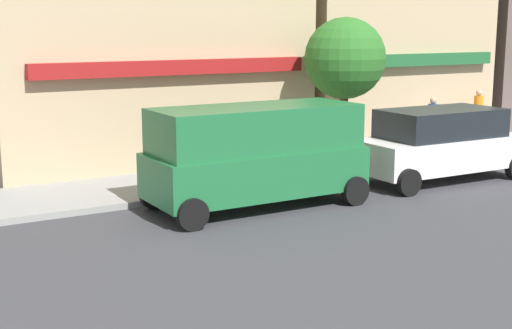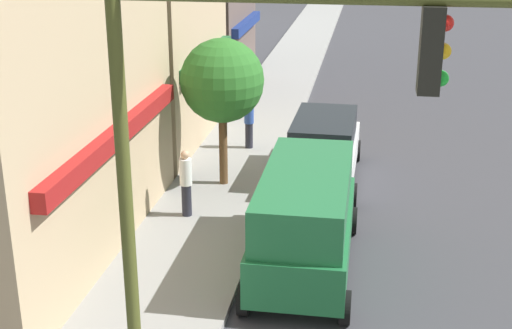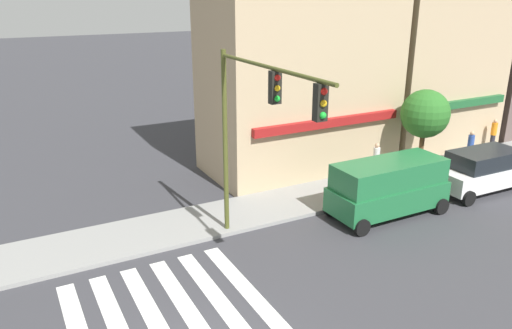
{
  "view_description": "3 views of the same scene",
  "coord_description": "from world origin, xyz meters",
  "px_view_note": "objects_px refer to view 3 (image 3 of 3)",
  "views": [
    {
      "loc": [
        2.04,
        -9.07,
        4.12
      ],
      "look_at": [
        10.1,
        4.7,
        1.0
      ],
      "focal_mm": 50.0,
      "sensor_mm": 36.0,
      "label": 1
    },
    {
      "loc": [
        -4.24,
        3.47,
        7.63
      ],
      "look_at": [
        11.33,
        6.0,
        2.0
      ],
      "focal_mm": 50.0,
      "sensor_mm": 36.0,
      "label": 2
    },
    {
      "loc": [
        -3.49,
        -9.49,
        8.86
      ],
      "look_at": [
        3.62,
        4.0,
        3.5
      ],
      "focal_mm": 35.0,
      "sensor_mm": 36.0,
      "label": 3
    }
  ],
  "objects_px": {
    "van_green": "(388,186)",
    "pedestrian_white_shirt": "(376,160)",
    "traffic_signal": "(255,117)",
    "pedestrian_blue_shirt": "(470,147)",
    "suv_white": "(483,170)",
    "street_tree": "(425,114)",
    "pedestrian_orange_vest": "(493,134)"
  },
  "relations": [
    {
      "from": "van_green",
      "to": "suv_white",
      "type": "distance_m",
      "value": 5.73
    },
    {
      "from": "traffic_signal",
      "to": "pedestrian_blue_shirt",
      "type": "relative_size",
      "value": 3.92
    },
    {
      "from": "van_green",
      "to": "suv_white",
      "type": "relative_size",
      "value": 1.06
    },
    {
      "from": "pedestrian_orange_vest",
      "to": "street_tree",
      "type": "xyz_separation_m",
      "value": [
        -6.65,
        -0.98,
        2.1
      ]
    },
    {
      "from": "van_green",
      "to": "suv_white",
      "type": "bearing_deg",
      "value": -0.11
    },
    {
      "from": "van_green",
      "to": "traffic_signal",
      "type": "bearing_deg",
      "value": -174.65
    },
    {
      "from": "traffic_signal",
      "to": "van_green",
      "type": "relative_size",
      "value": 1.39
    },
    {
      "from": "van_green",
      "to": "street_tree",
      "type": "bearing_deg",
      "value": 31.15
    },
    {
      "from": "suv_white",
      "to": "pedestrian_blue_shirt",
      "type": "bearing_deg",
      "value": 50.47
    },
    {
      "from": "pedestrian_orange_vest",
      "to": "traffic_signal",
      "type": "bearing_deg",
      "value": 121.48
    },
    {
      "from": "van_green",
      "to": "pedestrian_orange_vest",
      "type": "distance_m",
      "value": 11.88
    },
    {
      "from": "traffic_signal",
      "to": "van_green",
      "type": "distance_m",
      "value": 7.53
    },
    {
      "from": "suv_white",
      "to": "street_tree",
      "type": "height_order",
      "value": "street_tree"
    },
    {
      "from": "traffic_signal",
      "to": "pedestrian_orange_vest",
      "type": "relative_size",
      "value": 3.92
    },
    {
      "from": "pedestrian_white_shirt",
      "to": "van_green",
      "type": "bearing_deg",
      "value": 1.75
    },
    {
      "from": "pedestrian_blue_shirt",
      "to": "street_tree",
      "type": "bearing_deg",
      "value": -156.61
    },
    {
      "from": "traffic_signal",
      "to": "street_tree",
      "type": "relative_size",
      "value": 1.64
    },
    {
      "from": "van_green",
      "to": "pedestrian_white_shirt",
      "type": "bearing_deg",
      "value": 56.16
    },
    {
      "from": "traffic_signal",
      "to": "pedestrian_blue_shirt",
      "type": "height_order",
      "value": "traffic_signal"
    },
    {
      "from": "suv_white",
      "to": "street_tree",
      "type": "bearing_deg",
      "value": 112.77
    },
    {
      "from": "van_green",
      "to": "pedestrian_white_shirt",
      "type": "distance_m",
      "value": 3.94
    },
    {
      "from": "pedestrian_orange_vest",
      "to": "street_tree",
      "type": "distance_m",
      "value": 7.04
    },
    {
      "from": "suv_white",
      "to": "pedestrian_orange_vest",
      "type": "xyz_separation_m",
      "value": [
        5.54,
        3.78,
        0.04
      ]
    },
    {
      "from": "pedestrian_white_shirt",
      "to": "street_tree",
      "type": "xyz_separation_m",
      "value": [
        2.43,
        -0.48,
        2.1
      ]
    },
    {
      "from": "van_green",
      "to": "pedestrian_blue_shirt",
      "type": "distance_m",
      "value": 8.41
    },
    {
      "from": "traffic_signal",
      "to": "pedestrian_white_shirt",
      "type": "height_order",
      "value": "traffic_signal"
    },
    {
      "from": "traffic_signal",
      "to": "street_tree",
      "type": "xyz_separation_m",
      "value": [
        11.09,
        3.42,
        -1.9
      ]
    },
    {
      "from": "van_green",
      "to": "suv_white",
      "type": "height_order",
      "value": "van_green"
    },
    {
      "from": "pedestrian_orange_vest",
      "to": "street_tree",
      "type": "height_order",
      "value": "street_tree"
    },
    {
      "from": "pedestrian_blue_shirt",
      "to": "traffic_signal",
      "type": "bearing_deg",
      "value": -141.08
    },
    {
      "from": "traffic_signal",
      "to": "street_tree",
      "type": "distance_m",
      "value": 11.76
    },
    {
      "from": "van_green",
      "to": "street_tree",
      "type": "height_order",
      "value": "street_tree"
    }
  ]
}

